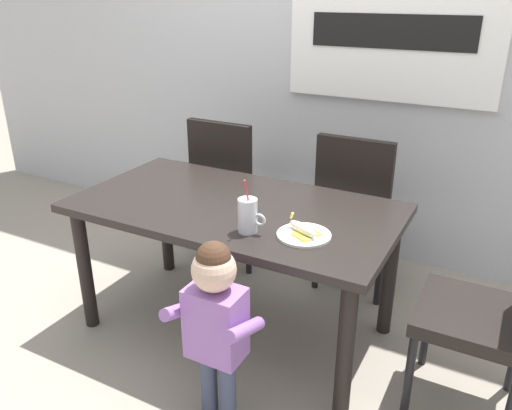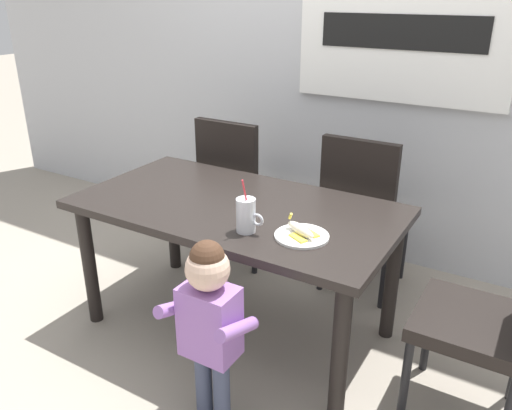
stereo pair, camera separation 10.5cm
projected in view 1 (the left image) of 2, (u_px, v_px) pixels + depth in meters
ground_plane at (237, 327)px, 2.76m from camera, size 24.00×24.00×0.00m
back_wall at (333, 28)px, 3.19m from camera, size 6.40×0.17×2.90m
dining_table at (235, 221)px, 2.52m from camera, size 1.57×0.84×0.72m
dining_chair_left at (230, 183)px, 3.25m from camera, size 0.44×0.44×0.96m
dining_chair_right at (357, 205)px, 2.92m from camera, size 0.44×0.45×0.96m
dining_chair_far at (500, 303)px, 2.01m from camera, size 0.44×0.44×0.96m
toddler_standing at (215, 315)px, 1.97m from camera, size 0.33×0.24×0.84m
milk_cup at (248, 217)px, 2.18m from camera, size 0.13×0.08×0.25m
snack_plate at (304, 235)px, 2.16m from camera, size 0.23×0.23×0.01m
peeled_banana at (303, 229)px, 2.15m from camera, size 0.17×0.14×0.07m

